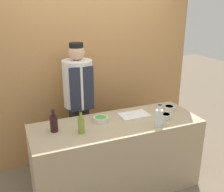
# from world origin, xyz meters

# --- Properties ---
(ground_plane) EXTENTS (14.00, 14.00, 0.00)m
(ground_plane) POSITION_xyz_m (0.00, 0.00, 0.00)
(ground_plane) COLOR #756651
(cabinet_wall) EXTENTS (3.11, 0.18, 2.40)m
(cabinet_wall) POSITION_xyz_m (0.00, 1.00, 1.20)
(cabinet_wall) COLOR #B7844C
(cabinet_wall) RESTS_ON ground_plane
(counter) EXTENTS (1.97, 0.72, 0.89)m
(counter) POSITION_xyz_m (0.00, 0.00, 0.44)
(counter) COLOR tan
(counter) RESTS_ON ground_plane
(sauce_bowl_brown) EXTENTS (0.13, 0.13, 0.06)m
(sauce_bowl_brown) POSITION_xyz_m (0.58, -0.11, 0.92)
(sauce_bowl_brown) COLOR silver
(sauce_bowl_brown) RESTS_ON counter
(sauce_bowl_red) EXTENTS (0.13, 0.13, 0.06)m
(sauce_bowl_red) POSITION_xyz_m (0.77, 0.09, 0.92)
(sauce_bowl_red) COLOR silver
(sauce_bowl_red) RESTS_ON counter
(sauce_bowl_green) EXTENTS (0.17, 0.17, 0.05)m
(sauce_bowl_green) POSITION_xyz_m (-0.16, 0.11, 0.92)
(sauce_bowl_green) COLOR silver
(sauce_bowl_green) RESTS_ON counter
(cutting_board) EXTENTS (0.36, 0.23, 0.02)m
(cutting_board) POSITION_xyz_m (0.27, 0.10, 0.90)
(cutting_board) COLOR white
(cutting_board) RESTS_ON counter
(bottle_wine) EXTENTS (0.08, 0.08, 0.25)m
(bottle_wine) POSITION_xyz_m (-0.70, 0.07, 0.98)
(bottle_wine) COLOR black
(bottle_wine) RESTS_ON counter
(bottle_clear) EXTENTS (0.08, 0.08, 0.27)m
(bottle_clear) POSITION_xyz_m (0.40, -0.25, 0.99)
(bottle_clear) COLOR silver
(bottle_clear) RESTS_ON counter
(bottle_oil) EXTENTS (0.07, 0.07, 0.26)m
(bottle_oil) POSITION_xyz_m (-0.44, -0.08, 0.99)
(bottle_oil) COLOR olive
(bottle_oil) RESTS_ON counter
(chef_center) EXTENTS (0.38, 0.38, 1.73)m
(chef_center) POSITION_xyz_m (-0.27, 0.61, 0.94)
(chef_center) COLOR #28282D
(chef_center) RESTS_ON ground_plane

